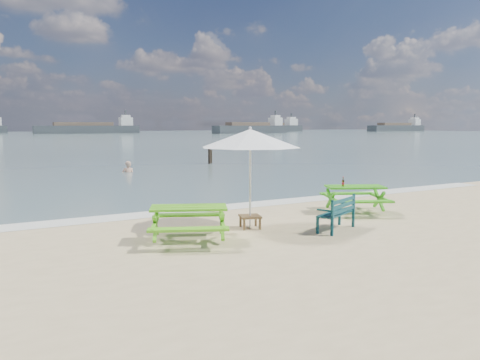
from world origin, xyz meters
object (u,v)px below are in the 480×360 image
picnic_table_left (189,225)px  beer_bottle (343,183)px  park_bench (336,220)px  picnic_table_right (355,200)px  side_table (250,221)px  patio_umbrella (250,138)px  swimmer (128,178)px

picnic_table_left → beer_bottle: beer_bottle is taller
picnic_table_left → park_bench: 3.45m
picnic_table_right → beer_bottle: bearing=163.1°
side_table → patio_umbrella: size_ratio=0.20×
picnic_table_right → picnic_table_left: bearing=-171.5°
picnic_table_left → picnic_table_right: size_ratio=0.99×
park_bench → beer_bottle: 2.22m
swimmer → side_table: bearing=-94.1°
park_bench → side_table: bearing=145.5°
picnic_table_right → patio_umbrella: (-3.50, -0.28, 1.75)m
park_bench → swimmer: 15.36m
side_table → patio_umbrella: patio_umbrella is taller
patio_umbrella → swimmer: bearing=85.9°
beer_bottle → swimmer: beer_bottle is taller
park_bench → side_table: park_bench is taller
picnic_table_left → swimmer: picnic_table_left is taller
patio_umbrella → beer_bottle: bearing=7.0°
picnic_table_left → picnic_table_right: 5.31m
beer_bottle → swimmer: 14.04m
patio_umbrella → beer_bottle: 3.42m
picnic_table_left → beer_bottle: 5.01m
picnic_table_left → park_bench: park_bench is taller
patio_umbrella → picnic_table_right: bearing=4.6°
beer_bottle → swimmer: bearing=98.8°
park_bench → swimmer: bearing=92.3°
side_table → swimmer: (1.02, 14.22, -0.45)m
patio_umbrella → beer_bottle: size_ratio=10.93×
picnic_table_left → swimmer: size_ratio=1.28×
side_table → park_bench: bearing=-34.5°
picnic_table_left → swimmer: (2.77, 14.72, -0.65)m
picnic_table_left → swimmer: 15.00m
picnic_table_right → swimmer: 14.17m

